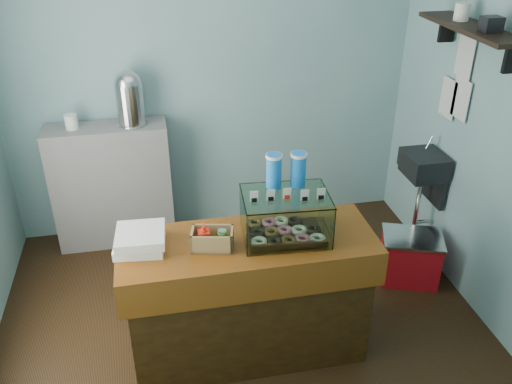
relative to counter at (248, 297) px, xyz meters
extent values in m
plane|color=black|center=(0.00, 0.25, -0.46)|extent=(3.50, 3.50, 0.00)
cube|color=#729CA6|center=(0.00, 1.75, 0.94)|extent=(3.50, 0.04, 2.80)
cube|color=#729CA6|center=(0.00, -1.25, 0.94)|extent=(3.50, 0.04, 2.80)
cube|color=#729CA6|center=(1.75, 0.25, 0.94)|extent=(0.04, 3.00, 2.80)
cube|color=black|center=(1.58, 0.80, 0.44)|extent=(0.30, 0.35, 0.15)
cube|color=black|center=(1.71, 0.80, 0.24)|extent=(0.04, 0.30, 0.35)
cylinder|color=silver|center=(1.65, 0.90, 0.56)|extent=(0.02, 0.02, 0.12)
cylinder|color=silver|center=(1.58, 0.80, 0.09)|extent=(0.04, 0.04, 0.45)
cube|color=black|center=(1.60, 0.55, 1.54)|extent=(0.25, 1.00, 0.03)
cube|color=black|center=(1.67, 0.95, 1.44)|extent=(0.12, 0.03, 0.18)
cube|color=silver|center=(1.73, 0.70, 0.99)|extent=(0.01, 0.21, 0.30)
cube|color=silver|center=(1.73, 0.87, 0.94)|extent=(0.01, 0.21, 0.30)
cube|color=silver|center=(1.73, 0.75, 1.29)|extent=(0.01, 0.21, 0.30)
cube|color=#3E270B|center=(0.00, 0.00, -0.04)|extent=(1.50, 0.56, 0.84)
cube|color=#50210A|center=(0.00, 0.00, 0.41)|extent=(1.60, 0.60, 0.06)
cube|color=#50210A|center=(0.00, -0.28, 0.29)|extent=(1.60, 0.04, 0.18)
cube|color=gray|center=(-0.90, 1.57, 0.09)|extent=(1.00, 0.32, 1.10)
cube|color=black|center=(0.24, 0.01, 0.45)|extent=(0.49, 0.36, 0.02)
torus|color=beige|center=(0.06, -0.08, 0.48)|extent=(0.10, 0.10, 0.03)
torus|color=black|center=(0.14, -0.09, 0.48)|extent=(0.10, 0.10, 0.03)
torus|color=brown|center=(0.23, -0.10, 0.48)|extent=(0.10, 0.10, 0.03)
torus|color=#DB6787|center=(0.32, -0.10, 0.48)|extent=(0.10, 0.10, 0.03)
torus|color=beige|center=(0.40, -0.11, 0.48)|extent=(0.10, 0.10, 0.03)
torus|color=black|center=(0.06, 0.02, 0.48)|extent=(0.10, 0.10, 0.03)
torus|color=brown|center=(0.15, 0.01, 0.48)|extent=(0.10, 0.10, 0.03)
torus|color=#DB6787|center=(0.24, 0.01, 0.48)|extent=(0.10, 0.10, 0.03)
torus|color=beige|center=(0.32, 0.00, 0.48)|extent=(0.10, 0.10, 0.03)
torus|color=black|center=(0.41, 0.00, 0.48)|extent=(0.10, 0.10, 0.03)
torus|color=brown|center=(0.07, 0.13, 0.48)|extent=(0.10, 0.10, 0.03)
torus|color=#DB6787|center=(0.16, 0.12, 0.48)|extent=(0.10, 0.10, 0.03)
torus|color=beige|center=(0.24, 0.11, 0.48)|extent=(0.10, 0.10, 0.03)
torus|color=black|center=(0.33, 0.11, 0.48)|extent=(0.10, 0.10, 0.03)
cube|color=white|center=(0.22, -0.18, 0.58)|extent=(0.52, 0.04, 0.28)
cube|color=white|center=(0.25, 0.20, 0.58)|extent=(0.52, 0.04, 0.28)
cube|color=white|center=(-0.02, 0.03, 0.58)|extent=(0.03, 0.38, 0.28)
cube|color=white|center=(0.49, -0.01, 0.58)|extent=(0.03, 0.38, 0.28)
cube|color=white|center=(0.24, 0.01, 0.73)|extent=(0.55, 0.42, 0.01)
cube|color=silver|center=(0.04, -0.03, 0.76)|extent=(0.05, 0.01, 0.07)
cube|color=black|center=(0.04, -0.03, 0.74)|extent=(0.03, 0.02, 0.02)
cube|color=silver|center=(0.13, -0.03, 0.76)|extent=(0.05, 0.01, 0.07)
cube|color=black|center=(0.13, -0.03, 0.74)|extent=(0.03, 0.02, 0.02)
cube|color=silver|center=(0.23, -0.04, 0.76)|extent=(0.05, 0.01, 0.07)
cube|color=red|center=(0.23, -0.04, 0.74)|extent=(0.03, 0.02, 0.02)
cube|color=silver|center=(0.33, -0.05, 0.76)|extent=(0.05, 0.01, 0.07)
cube|color=black|center=(0.33, -0.05, 0.74)|extent=(0.03, 0.02, 0.02)
cube|color=silver|center=(0.43, -0.05, 0.76)|extent=(0.05, 0.01, 0.07)
cube|color=black|center=(0.43, -0.05, 0.74)|extent=(0.03, 0.02, 0.02)
cylinder|color=#1B7EEB|center=(0.19, 0.13, 0.84)|extent=(0.09, 0.09, 0.22)
cylinder|color=white|center=(0.19, 0.13, 0.94)|extent=(0.10, 0.10, 0.02)
cylinder|color=#1B7EEB|center=(0.34, 0.12, 0.84)|extent=(0.09, 0.09, 0.22)
cylinder|color=white|center=(0.34, 0.12, 0.94)|extent=(0.10, 0.10, 0.02)
cube|color=#A38751|center=(-0.22, -0.03, 0.45)|extent=(0.28, 0.20, 0.01)
cube|color=#A38751|center=(-0.23, -0.09, 0.50)|extent=(0.25, 0.07, 0.12)
cube|color=#A38751|center=(-0.21, 0.04, 0.50)|extent=(0.25, 0.07, 0.12)
cube|color=#A38751|center=(-0.34, 0.00, 0.50)|extent=(0.05, 0.15, 0.12)
cube|color=#A38751|center=(-0.10, -0.05, 0.50)|extent=(0.05, 0.15, 0.12)
imported|color=red|center=(-0.27, -0.02, 0.53)|extent=(0.08, 0.08, 0.16)
cylinder|color=#2D8123|center=(-0.16, -0.04, 0.50)|extent=(0.06, 0.06, 0.10)
cylinder|color=silver|center=(-0.16, -0.04, 0.56)|extent=(0.05, 0.05, 0.01)
cube|color=white|center=(-0.65, 0.06, 0.47)|extent=(0.32, 0.32, 0.06)
cube|color=white|center=(-0.64, 0.05, 0.53)|extent=(0.31, 0.31, 0.06)
cylinder|color=silver|center=(-0.67, 1.57, 0.65)|extent=(0.25, 0.25, 0.01)
cylinder|color=silver|center=(-0.67, 1.57, 0.82)|extent=(0.22, 0.22, 0.34)
sphere|color=silver|center=(-0.67, 1.57, 0.99)|extent=(0.22, 0.22, 0.22)
cube|color=red|center=(1.42, 0.51, -0.26)|extent=(0.53, 0.46, 0.39)
cube|color=silver|center=(1.42, 0.51, -0.06)|extent=(0.56, 0.49, 0.02)
camera|label=1|loc=(-0.50, -2.72, 2.32)|focal=38.00mm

